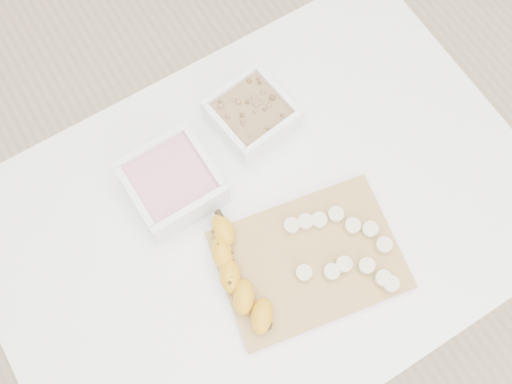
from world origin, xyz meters
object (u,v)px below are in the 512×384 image
table (264,231)px  bowl_granola (252,115)px  banana (239,276)px  bowl_yogurt (172,183)px  cutting_board (309,260)px

table → bowl_granola: size_ratio=6.53×
banana → bowl_yogurt: bearing=112.7°
bowl_granola → banana: (-0.18, -0.25, 0.00)m
table → bowl_granola: bearing=65.6°
bowl_yogurt → cutting_board: bowl_yogurt is taller
bowl_yogurt → banana: 0.21m
table → cutting_board: size_ratio=3.20×
table → bowl_yogurt: 0.22m
bowl_granola → banana: 0.31m
table → bowl_yogurt: bearing=131.1°
bowl_yogurt → bowl_granola: bowl_yogurt is taller
table → banana: banana is taller
cutting_board → table: bearing=101.6°
bowl_granola → banana: size_ratio=0.72×
bowl_yogurt → bowl_granola: bearing=12.7°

